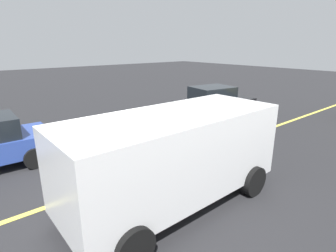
{
  "coord_description": "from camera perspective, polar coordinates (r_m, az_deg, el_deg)",
  "views": [
    {
      "loc": [
        -2.36,
        -5.97,
        3.64
      ],
      "look_at": [
        2.47,
        -0.09,
        1.31
      ],
      "focal_mm": 28.54,
      "sensor_mm": 36.0,
      "label": 1
    }
  ],
  "objects": [
    {
      "name": "car_black_near_curb",
      "position": [
        13.77,
        9.8,
        4.95
      ],
      "size": [
        4.31,
        2.45,
        1.64
      ],
      "color": "black",
      "rests_on": "ground_plane"
    },
    {
      "name": "lane_marking_centre",
      "position": [
        8.81,
        2.35,
        -7.36
      ],
      "size": [
        28.0,
        0.16,
        0.01
      ],
      "primitive_type": "cube",
      "color": "#E0D14C"
    },
    {
      "name": "ground_plane",
      "position": [
        7.38,
        -15.85,
        -13.24
      ],
      "size": [
        80.0,
        80.0,
        0.0
      ],
      "primitive_type": "plane",
      "color": "#262628"
    },
    {
      "name": "white_van",
      "position": [
        6.07,
        1.06,
        -5.99
      ],
      "size": [
        5.22,
        2.31,
        2.2
      ],
      "color": "white",
      "rests_on": "ground_plane"
    }
  ]
}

